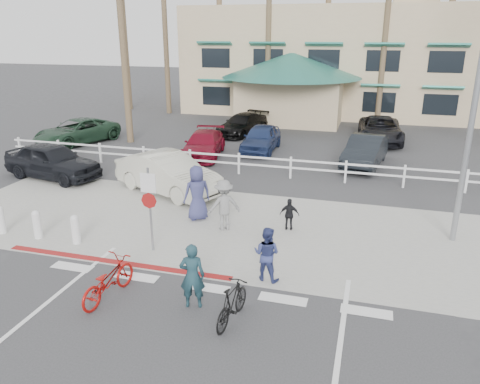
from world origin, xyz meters
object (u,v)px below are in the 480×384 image
(bike_red, at_px, (108,280))
(car_red_compact, at_px, (52,161))
(car_white_sedan, at_px, (168,174))
(bike_black, at_px, (232,303))
(sign_post, at_px, (150,206))

(bike_red, distance_m, car_red_compact, 11.23)
(car_white_sedan, bearing_deg, bike_black, -122.85)
(car_red_compact, bearing_deg, car_white_sedan, -83.48)
(sign_post, bearing_deg, car_white_sedan, 109.07)
(sign_post, distance_m, car_red_compact, 9.34)
(sign_post, height_order, car_white_sedan, sign_post)
(bike_red, bearing_deg, car_red_compact, -39.21)
(bike_black, bearing_deg, bike_red, 6.02)
(sign_post, xyz_separation_m, bike_black, (3.36, -2.82, -0.97))
(bike_black, relative_size, car_red_compact, 0.34)
(sign_post, distance_m, car_white_sedan, 5.38)
(bike_black, bearing_deg, sign_post, -32.09)
(bike_red, relative_size, bike_black, 1.20)
(car_white_sedan, height_order, car_red_compact, car_white_sedan)
(car_white_sedan, bearing_deg, sign_post, -136.75)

